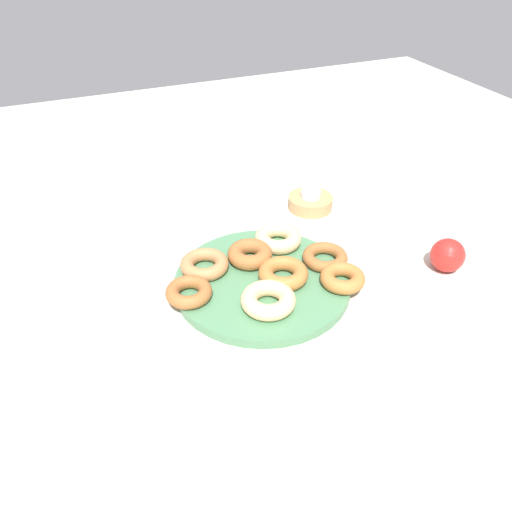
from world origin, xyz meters
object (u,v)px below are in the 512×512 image
at_px(donut_0, 250,254).
at_px(donut_3, 324,256).
at_px(donut_plate, 262,282).
at_px(apple, 448,255).
at_px(donut_2, 268,300).
at_px(donut_4, 204,264).
at_px(candle_holder, 310,202).
at_px(donut_1, 278,238).
at_px(donut_7, 188,291).
at_px(donut_6, 343,278).
at_px(tealight, 311,194).
at_px(donut_5, 283,273).

bearing_deg(donut_0, donut_3, -23.21).
height_order(donut_plate, donut_0, donut_0).
bearing_deg(apple, donut_2, 177.90).
bearing_deg(donut_plate, donut_4, 143.92).
xyz_separation_m(candle_holder, apple, (0.13, -0.31, 0.02)).
distance_m(candle_holder, apple, 0.33).
bearing_deg(donut_1, donut_4, -171.72).
height_order(donut_plate, donut_7, donut_7).
bearing_deg(donut_6, donut_plate, 150.83).
height_order(donut_2, apple, apple).
bearing_deg(tealight, apple, -66.91).
height_order(donut_0, donut_5, donut_0).
distance_m(donut_plate, donut_5, 0.04).
relative_size(donut_7, tealight, 1.80).
bearing_deg(donut_6, donut_5, 150.51).
bearing_deg(donut_2, donut_plate, 73.82).
xyz_separation_m(donut_5, donut_7, (-0.17, 0.02, -0.00)).
bearing_deg(candle_holder, donut_7, -148.63).
bearing_deg(donut_6, donut_2, -178.12).
bearing_deg(donut_7, donut_1, 21.96).
relative_size(donut_plate, apple, 4.97).
xyz_separation_m(donut_1, candle_holder, (0.14, 0.13, -0.02)).
relative_size(donut_2, apple, 1.45).
height_order(tealight, apple, apple).
height_order(donut_4, candle_holder, donut_4).
xyz_separation_m(donut_0, donut_7, (-0.14, -0.06, -0.00)).
height_order(donut_1, donut_4, donut_1).
relative_size(donut_5, candle_holder, 0.91).
distance_m(donut_plate, donut_4, 0.11).
bearing_deg(donut_0, tealight, 36.70).
bearing_deg(candle_holder, tealight, 45.00).
relative_size(donut_6, tealight, 1.78).
distance_m(donut_2, donut_5, 0.08).
distance_m(donut_4, donut_6, 0.25).
distance_m(donut_5, tealight, 0.30).
relative_size(donut_2, donut_7, 1.15).
height_order(donut_5, candle_holder, donut_5).
relative_size(donut_0, donut_3, 1.00).
distance_m(donut_0, donut_7, 0.15).
relative_size(donut_3, donut_4, 0.96).
relative_size(donut_plate, donut_6, 4.00).
relative_size(donut_1, donut_2, 0.99).
xyz_separation_m(donut_1, donut_4, (-0.16, -0.02, -0.00)).
bearing_deg(donut_3, donut_6, -92.62).
xyz_separation_m(donut_7, tealight, (0.35, 0.21, 0.01)).
xyz_separation_m(donut_2, tealight, (0.23, 0.29, 0.00)).
height_order(donut_plate, candle_holder, candle_holder).
bearing_deg(donut_5, apple, -12.81).
relative_size(donut_3, donut_6, 1.07).
bearing_deg(donut_4, donut_7, -128.87).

